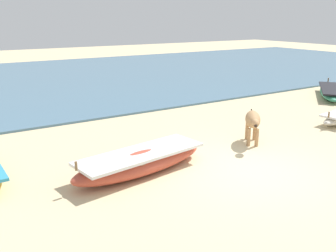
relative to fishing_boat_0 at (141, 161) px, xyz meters
name	(u,v)px	position (x,y,z in m)	size (l,w,h in m)	color
ground	(252,170)	(2.39, -1.37, -0.29)	(80.00, 80.00, 0.00)	beige
sea_water	(59,79)	(2.39, 15.10, -0.25)	(60.00, 20.00, 0.08)	slate
fishing_boat_0	(141,161)	(0.00, 0.00, 0.00)	(3.84, 1.62, 0.73)	#B74733
fishing_boat_6	(330,92)	(11.89, 3.11, -0.05)	(3.61, 3.18, 0.64)	#338C66
cow_adult_tan	(253,121)	(3.86, 0.15, 0.41)	(1.16, 1.31, 0.97)	tan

